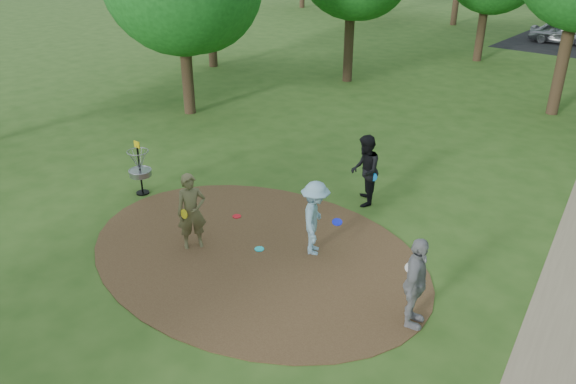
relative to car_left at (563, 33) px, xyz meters
The scene contains 10 objects.
ground 29.82m from the car_left, 86.32° to the right, with size 100.00×100.00×0.00m, color #2D5119.
dirt_clearing 29.82m from the car_left, 86.32° to the right, with size 8.40×8.40×0.02m, color #47301C.
player_observer_with_disc 30.44m from the car_left, 88.78° to the right, with size 0.73×0.80×1.83m.
player_throwing_with_disc 28.99m from the car_left, 84.18° to the right, with size 1.35×1.31×1.75m.
player_walking_with_disc 26.17m from the car_left, 84.62° to the right, with size 1.10×1.17×1.91m.
player_waiting_with_disc 30.28m from the car_left, 78.81° to the right, with size 0.73×1.16×1.84m.
disc_ground_cyan 29.65m from the car_left, 86.30° to the right, with size 0.22×0.22×0.02m, color #1CDEE1.
disc_ground_red 28.79m from the car_left, 89.19° to the right, with size 0.22×0.22×0.02m, color red.
car_left is the anchor object (origin of this frame).
disc_golf_basket 29.56m from the car_left, 95.02° to the right, with size 0.63×0.63×1.54m.
Camera 1 is at (7.55, -7.89, 6.84)m, focal length 35.00 mm.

